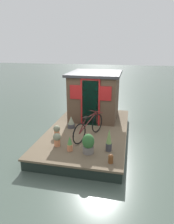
# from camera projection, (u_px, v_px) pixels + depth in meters

# --- Properties ---
(ground_plane) EXTENTS (60.00, 60.00, 0.00)m
(ground_plane) POSITION_uv_depth(u_px,v_px,m) (88.00, 138.00, 7.52)
(ground_plane) COLOR #47564C
(houseboat_deck) EXTENTS (4.93, 2.77, 0.37)m
(houseboat_deck) POSITION_uv_depth(u_px,v_px,m) (88.00, 133.00, 7.46)
(houseboat_deck) COLOR brown
(houseboat_deck) RESTS_ON ground_plane
(houseboat_cabin) EXTENTS (2.16, 2.03, 1.87)m
(houseboat_cabin) POSITION_uv_depth(u_px,v_px,m) (95.00, 95.00, 8.36)
(houseboat_cabin) COLOR #4C3828
(houseboat_cabin) RESTS_ON houseboat_deck
(bicycle) EXTENTS (1.60, 0.73, 0.79)m
(bicycle) POSITION_uv_depth(u_px,v_px,m) (89.00, 127.00, 6.58)
(bicycle) COLOR black
(bicycle) RESTS_ON houseboat_deck
(potted_plant_sage) EXTENTS (0.16, 0.16, 0.44)m
(potted_plant_sage) POSITION_uv_depth(u_px,v_px,m) (70.00, 144.00, 5.79)
(potted_plant_sage) COLOR #C6754C
(potted_plant_sage) RESTS_ON houseboat_deck
(potted_plant_basil) EXTENTS (0.34, 0.34, 0.57)m
(potted_plant_basil) POSITION_uv_depth(u_px,v_px,m) (88.00, 144.00, 5.65)
(potted_plant_basil) COLOR slate
(potted_plant_basil) RESTS_ON houseboat_deck
(potted_plant_rosemary) EXTENTS (0.26, 0.26, 0.45)m
(potted_plant_rosemary) POSITION_uv_depth(u_px,v_px,m) (71.00, 122.00, 7.40)
(potted_plant_rosemary) COLOR #38383D
(potted_plant_rosemary) RESTS_ON houseboat_deck
(potted_plant_thyme) EXTENTS (0.23, 0.23, 0.41)m
(potted_plant_thyme) POSITION_uv_depth(u_px,v_px,m) (57.00, 139.00, 6.06)
(potted_plant_thyme) COLOR #C6754C
(potted_plant_thyme) RESTS_ON houseboat_deck
(potted_plant_succulent) EXTENTS (0.22, 0.22, 0.38)m
(potted_plant_succulent) POSITION_uv_depth(u_px,v_px,m) (57.00, 130.00, 6.72)
(potted_plant_succulent) COLOR #C6754C
(potted_plant_succulent) RESTS_ON houseboat_deck
(potted_plant_geranium) EXTENTS (0.18, 0.18, 0.67)m
(potted_plant_geranium) POSITION_uv_depth(u_px,v_px,m) (109.00, 141.00, 5.75)
(potted_plant_geranium) COLOR #38383D
(potted_plant_geranium) RESTS_ON houseboat_deck
(mooring_bollard) EXTENTS (0.14, 0.14, 0.25)m
(mooring_bollard) POSITION_uv_depth(u_px,v_px,m) (111.00, 158.00, 5.20)
(mooring_bollard) COLOR brown
(mooring_bollard) RESTS_ON houseboat_deck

